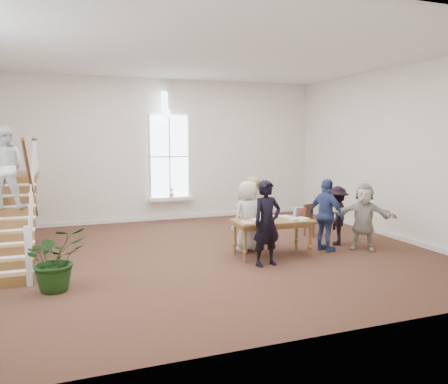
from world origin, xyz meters
name	(u,v)px	position (x,y,z in m)	size (l,w,h in m)	color
ground	(214,253)	(0.00, 0.00, 0.00)	(10.00, 10.00, 0.00)	#42261A
room_shell	(171,208)	(0.00, 4.39, 0.40)	(10.49, 10.00, 10.00)	silver
staircase	(7,188)	(-4.34, 0.75, 1.62)	(1.10, 4.10, 2.92)	brown
library_table	(273,223)	(1.19, -0.62, 0.74)	(1.80, 0.97, 0.89)	brown
police_officer	(267,223)	(0.73, -1.26, 0.90)	(0.66, 0.43, 1.80)	black
elderly_woman	(248,216)	(0.83, -0.01, 0.83)	(0.81, 0.53, 1.66)	beige
person_yellow	(251,211)	(1.13, 0.49, 0.86)	(0.83, 0.65, 1.71)	#F5E699
woman_cluster_a	(326,215)	(2.55, -0.69, 0.86)	(1.01, 0.42, 1.72)	navy
woman_cluster_b	(337,215)	(3.15, -0.24, 0.74)	(0.95, 0.55, 1.47)	black
woman_cluster_c	(364,217)	(3.45, -0.89, 0.80)	(1.49, 0.47, 1.60)	#BDB5AA
floor_plant	(55,259)	(-3.40, -1.34, 0.57)	(1.02, 0.88, 1.13)	#163310
side_chair	(311,219)	(3.05, 0.80, 0.47)	(0.48, 0.48, 0.87)	#34190E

